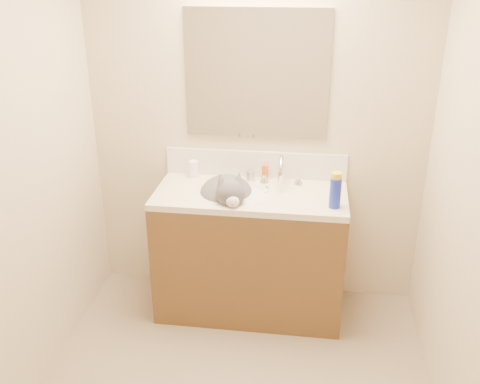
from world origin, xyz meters
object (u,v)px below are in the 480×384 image
(basin, at_px, (231,203))
(silver_jar, at_px, (250,175))
(vanity_cabinet, at_px, (250,255))
(pill_bottle, at_px, (194,169))
(spray_can, at_px, (335,193))
(cat, at_px, (227,195))
(amber_bottle, at_px, (265,173))
(faucet, at_px, (281,173))

(basin, height_order, silver_jar, silver_jar)
(vanity_cabinet, relative_size, pill_bottle, 10.66)
(pill_bottle, xyz_separation_m, spray_can, (0.92, -0.35, 0.04))
(pill_bottle, bearing_deg, cat, -41.65)
(basin, height_order, spray_can, spray_can)
(cat, bearing_deg, spray_can, -28.48)
(cat, bearing_deg, vanity_cabinet, -5.44)
(pill_bottle, xyz_separation_m, silver_jar, (0.38, -0.00, -0.02))
(vanity_cabinet, distance_m, pill_bottle, 0.68)
(vanity_cabinet, relative_size, basin, 2.67)
(pill_bottle, bearing_deg, amber_bottle, 2.13)
(cat, height_order, pill_bottle, cat)
(amber_bottle, bearing_deg, cat, -129.89)
(basin, xyz_separation_m, silver_jar, (0.09, 0.23, 0.10))
(basin, bearing_deg, cat, -172.36)
(silver_jar, relative_size, amber_bottle, 0.63)
(faucet, xyz_separation_m, silver_jar, (-0.21, 0.06, -0.05))
(basin, relative_size, cat, 0.88)
(spray_can, bearing_deg, vanity_cabinet, 163.83)
(basin, height_order, faucet, faucet)
(basin, distance_m, faucet, 0.38)
(basin, xyz_separation_m, cat, (-0.02, -0.00, 0.06))
(faucet, xyz_separation_m, cat, (-0.32, -0.17, -0.10))
(faucet, relative_size, silver_jar, 4.37)
(cat, distance_m, amber_bottle, 0.34)
(pill_bottle, bearing_deg, faucet, -6.31)
(amber_bottle, bearing_deg, vanity_cabinet, -107.34)
(vanity_cabinet, xyz_separation_m, pill_bottle, (-0.41, 0.20, 0.51))
(vanity_cabinet, distance_m, faucet, 0.58)
(basin, xyz_separation_m, pill_bottle, (-0.29, 0.23, 0.13))
(vanity_cabinet, relative_size, faucet, 4.29)
(pill_bottle, bearing_deg, vanity_cabinet, -26.41)
(silver_jar, bearing_deg, basin, -111.46)
(amber_bottle, bearing_deg, basin, -127.06)
(cat, bearing_deg, silver_jar, 45.68)
(faucet, distance_m, silver_jar, 0.23)
(vanity_cabinet, relative_size, amber_bottle, 11.83)
(vanity_cabinet, xyz_separation_m, cat, (-0.14, -0.03, 0.44))
(vanity_cabinet, xyz_separation_m, spray_can, (0.51, -0.15, 0.54))
(cat, xyz_separation_m, silver_jar, (0.11, 0.23, 0.05))
(basin, relative_size, pill_bottle, 4.00)
(basin, distance_m, silver_jar, 0.27)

